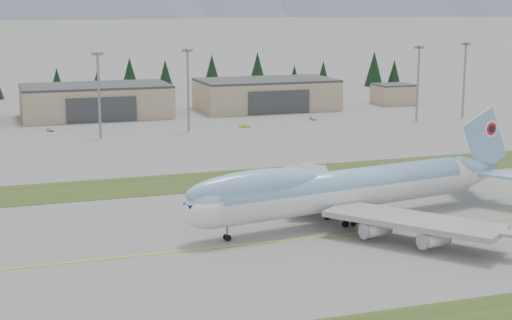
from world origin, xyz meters
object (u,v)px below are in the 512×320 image
object	(u,v)px
service_vehicle_b	(245,127)
service_vehicle_c	(313,120)
boeing_747_freighter	(344,189)
hangar_center	(96,101)
service_vehicle_a	(50,131)
hangar_right	(266,94)

from	to	relation	value
service_vehicle_b	service_vehicle_c	size ratio (longest dim) A/B	0.89
boeing_747_freighter	hangar_center	xyz separation A→B (m)	(-23.77, 142.96, -0.57)
hangar_center	service_vehicle_b	xyz separation A→B (m)	(40.04, -36.75, -5.39)
service_vehicle_a	hangar_center	bearing A→B (deg)	39.61
hangar_center	service_vehicle_b	world-z (taller)	hangar_center
boeing_747_freighter	hangar_right	xyz separation A→B (m)	(36.23, 142.96, -0.57)
service_vehicle_a	service_vehicle_c	bearing A→B (deg)	-19.33
hangar_right	service_vehicle_b	world-z (taller)	hangar_right
service_vehicle_b	boeing_747_freighter	bearing A→B (deg)	-159.66
service_vehicle_a	service_vehicle_b	xyz separation A→B (m)	(57.00, -11.21, 0.00)
boeing_747_freighter	service_vehicle_b	size ratio (longest dim) A/B	19.60
boeing_747_freighter	service_vehicle_b	xyz separation A→B (m)	(16.27, 106.21, -5.96)
boeing_747_freighter	service_vehicle_a	world-z (taller)	boeing_747_freighter
hangar_center	service_vehicle_c	xyz separation A→B (m)	(65.91, -29.18, -5.39)
service_vehicle_a	service_vehicle_b	bearing A→B (deg)	-27.94
hangar_center	service_vehicle_a	world-z (taller)	hangar_center
hangar_center	service_vehicle_c	size ratio (longest dim) A/B	12.09
hangar_center	service_vehicle_b	distance (m)	54.62
service_vehicle_c	hangar_center	bearing A→B (deg)	161.65
service_vehicle_a	service_vehicle_b	distance (m)	58.09
hangar_right	service_vehicle_a	size ratio (longest dim) A/B	14.14
service_vehicle_b	service_vehicle_c	world-z (taller)	service_vehicle_b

